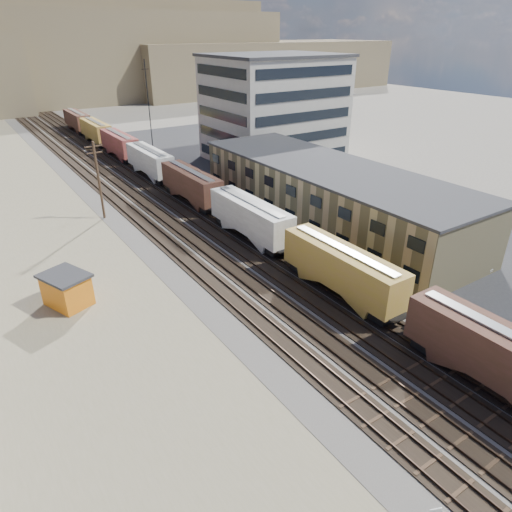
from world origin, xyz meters
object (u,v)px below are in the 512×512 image
utility_pole_north (99,179)px  maintenance_shed (67,289)px  parked_car_blue (262,152)px  freight_train (169,171)px  parked_car_white (475,259)px

utility_pole_north → maintenance_shed: bearing=-115.4°
maintenance_shed → parked_car_blue: size_ratio=1.04×
freight_train → maintenance_shed: bearing=-129.7°
parked_car_blue → utility_pole_north: bearing=151.4°
maintenance_shed → parked_car_white: (37.26, -15.70, -0.83)m
freight_train → utility_pole_north: size_ratio=11.97×
utility_pole_north → freight_train: bearing=28.4°
parked_car_white → freight_train: bearing=109.8°
freight_train → utility_pole_north: (-12.30, -6.65, 2.50)m
freight_train → parked_car_blue: 25.61m
parked_car_blue → maintenance_shed: bearing=165.3°
utility_pole_north → parked_car_blue: utility_pole_north is taller
utility_pole_north → parked_car_blue: size_ratio=2.08×
freight_train → parked_car_white: (15.87, -41.47, -2.08)m
maintenance_shed → parked_car_blue: (45.09, 35.23, -0.88)m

